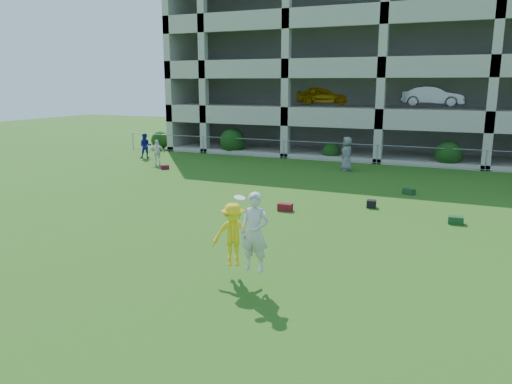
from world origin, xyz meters
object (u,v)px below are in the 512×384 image
at_px(crate_d, 371,204).
at_px(parking_garage, 403,66).
at_px(bystander_b, 157,152).
at_px(bystander_c, 347,154).
at_px(frisbee_contest, 241,234).
at_px(bystander_a, 146,146).

distance_m(crate_d, parking_garage, 20.59).
xyz_separation_m(bystander_b, parking_garage, (11.96, 14.32, 5.25)).
xyz_separation_m(bystander_c, frisbee_contest, (1.44, -16.71, 0.27)).
relative_size(bystander_a, bystander_b, 1.06).
xyz_separation_m(bystander_b, frisbee_contest, (12.29, -14.13, 0.46)).
distance_m(bystander_a, bystander_b, 3.01).
distance_m(bystander_b, parking_garage, 19.38).
bearing_deg(bystander_a, parking_garage, 10.05).
bearing_deg(bystander_b, bystander_a, 111.13).
xyz_separation_m(bystander_a, frisbee_contest, (14.55, -16.12, 0.42)).
height_order(bystander_a, bystander_b, bystander_a).
bearing_deg(bystander_a, bystander_c, -28.27).
relative_size(bystander_b, crate_d, 4.36).
bearing_deg(crate_d, bystander_b, 158.84).
bearing_deg(frisbee_contest, bystander_c, 94.94).
bearing_deg(bystander_a, frisbee_contest, -78.82).
xyz_separation_m(bystander_a, parking_garage, (14.21, 12.33, 5.21)).
distance_m(bystander_a, parking_garage, 19.52).
relative_size(bystander_a, frisbee_contest, 0.80).
xyz_separation_m(crate_d, parking_garage, (-1.83, 19.65, 5.86)).
bearing_deg(frisbee_contest, bystander_a, 132.07).
relative_size(bystander_a, bystander_c, 0.85).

